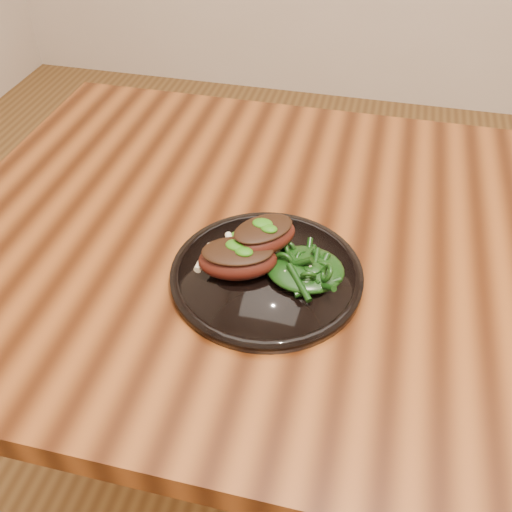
% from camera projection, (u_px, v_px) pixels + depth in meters
% --- Properties ---
extents(desk, '(1.60, 0.80, 0.75)m').
position_uv_depth(desk, '(466.00, 304.00, 0.85)').
color(desk, '#321406').
rests_on(desk, ground).
extents(plate, '(0.26, 0.26, 0.02)m').
position_uv_depth(plate, '(267.00, 274.00, 0.77)').
color(plate, black).
rests_on(plate, desk).
extents(lamb_chop_front, '(0.12, 0.09, 0.05)m').
position_uv_depth(lamb_chop_front, '(237.00, 258.00, 0.75)').
color(lamb_chop_front, '#44140D').
rests_on(lamb_chop_front, plate).
extents(lamb_chop_back, '(0.11, 0.11, 0.04)m').
position_uv_depth(lamb_chop_back, '(263.00, 235.00, 0.76)').
color(lamb_chop_back, '#44140D').
rests_on(lamb_chop_back, plate).
extents(herb_smear, '(0.07, 0.05, 0.00)m').
position_uv_depth(herb_smear, '(253.00, 240.00, 0.81)').
color(herb_smear, '#154B08').
rests_on(herb_smear, plate).
extents(greens_heap, '(0.10, 0.10, 0.04)m').
position_uv_depth(greens_heap, '(305.00, 265.00, 0.75)').
color(greens_heap, black).
rests_on(greens_heap, plate).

